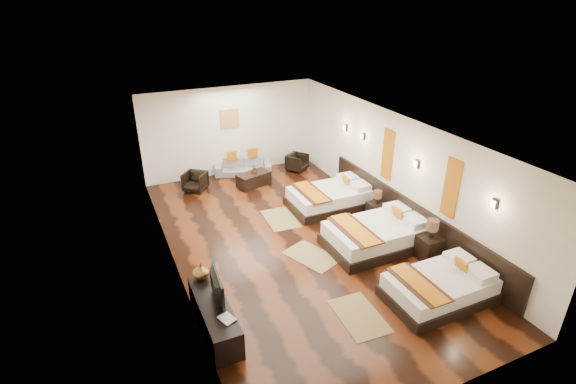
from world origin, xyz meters
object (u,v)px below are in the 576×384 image
bed_near (440,287)px  nightstand_b (376,209)px  bed_mid (378,235)px  tv (213,286)px  bed_far (330,197)px  sofa (243,166)px  figurine (201,271)px  armchair_left (195,181)px  coffee_table (254,179)px  table_plant (255,168)px  tv_console (215,316)px  nightstand_a (429,245)px  armchair_right (297,162)px  book (222,322)px

bed_near → nightstand_b: (0.75, 3.20, 0.01)m
bed_mid → tv: (-4.15, -0.93, 0.50)m
bed_far → sofa: 3.48m
figurine → armchair_left: size_ratio=0.51×
bed_mid → coffee_table: bearing=107.9°
table_plant → tv_console: bearing=-117.1°
bed_mid → sofa: bed_mid is taller
nightstand_a → sofa: nightstand_a is taller
nightstand_b → armchair_right: (-0.44, 3.83, -0.00)m
table_plant → bed_mid: bearing=-73.2°
coffee_table → bed_mid: bearing=-72.1°
figurine → table_plant: 5.53m
nightstand_b → coffee_table: nightstand_b is taller
bed_near → table_plant: bearing=101.6°
bed_mid → nightstand_a: size_ratio=2.42×
table_plant → armchair_right: bearing=16.0°
book → coffee_table: bearing=65.1°
bed_near → tv: size_ratio=2.27×
sofa → coffee_table: 0.98m
tv → armchair_right: tv is taller
figurine → bed_far: bearing=30.6°
bed_mid → table_plant: bed_mid is taller
bed_far → armchair_left: size_ratio=3.48×
bed_near → bed_mid: 2.08m
bed_far → tv_console: 5.33m
tv → tv_console: bearing=166.1°
nightstand_a → armchair_right: nightstand_a is taller
table_plant → nightstand_a: bearing=-68.7°
bed_near → tv_console: bed_near is taller
bed_far → coffee_table: size_ratio=2.19×
nightstand_a → armchair_right: bearing=94.4°
sofa → coffee_table: bearing=-71.6°
tv → armchair_left: 5.85m
book → sofa: book is taller
table_plant → tv: bearing=-117.3°
figurine → armchair_left: (1.07, 5.07, -0.43)m
tv → bed_mid: bearing=-72.4°
bed_near → tv_console: 4.31m
tv_console → tv: size_ratio=1.99×
bed_near → nightstand_a: 1.40m
tv → coffee_table: 6.03m
bed_mid → tv_console: 4.34m
bed_near → sofa: bearing=100.8°
bed_far → armchair_left: bearing=140.4°
bed_mid → coffee_table: size_ratio=2.35×
figurine → table_plant: bearing=59.0°
nightstand_a → armchair_left: 6.89m
figurine → sofa: (2.77, 5.66, -0.45)m
armchair_right → table_plant: bearing=161.0°
tv_console → bed_near: bearing=-13.4°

